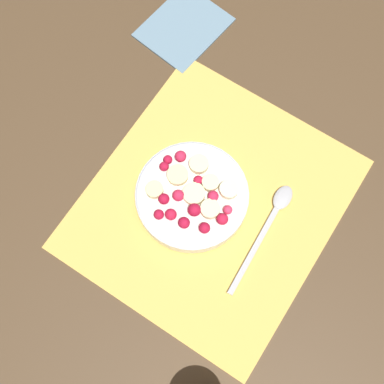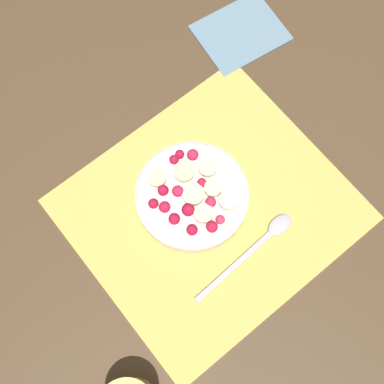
% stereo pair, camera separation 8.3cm
% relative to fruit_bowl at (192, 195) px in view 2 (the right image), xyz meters
% --- Properties ---
extents(ground_plane, '(3.00, 3.00, 0.00)m').
position_rel_fruit_bowl_xyz_m(ground_plane, '(0.01, -0.03, -0.02)').
color(ground_plane, '#4C3823').
extents(placemat, '(0.42, 0.37, 0.01)m').
position_rel_fruit_bowl_xyz_m(placemat, '(0.01, -0.03, -0.02)').
color(placemat, '#E0B251').
rests_on(placemat, ground_plane).
extents(fruit_bowl, '(0.18, 0.18, 0.05)m').
position_rel_fruit_bowl_xyz_m(fruit_bowl, '(0.00, 0.00, 0.00)').
color(fruit_bowl, silver).
rests_on(fruit_bowl, placemat).
extents(spoon, '(0.20, 0.03, 0.01)m').
position_rel_fruit_bowl_xyz_m(spoon, '(0.04, -0.12, -0.01)').
color(spoon, '#B2B2B7').
rests_on(spoon, placemat).
extents(napkin, '(0.16, 0.14, 0.01)m').
position_rel_fruit_bowl_xyz_m(napkin, '(0.27, 0.19, -0.02)').
color(napkin, slate).
rests_on(napkin, ground_plane).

